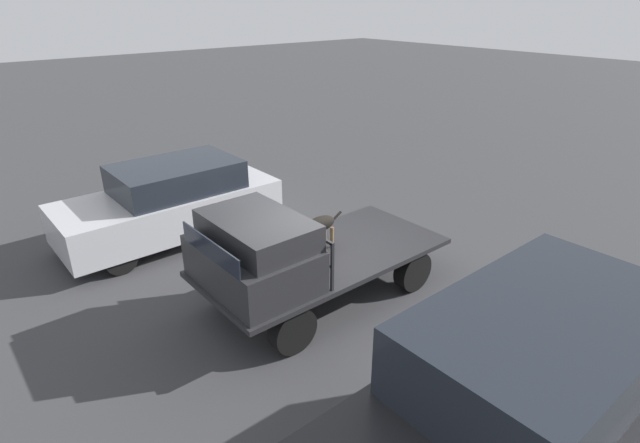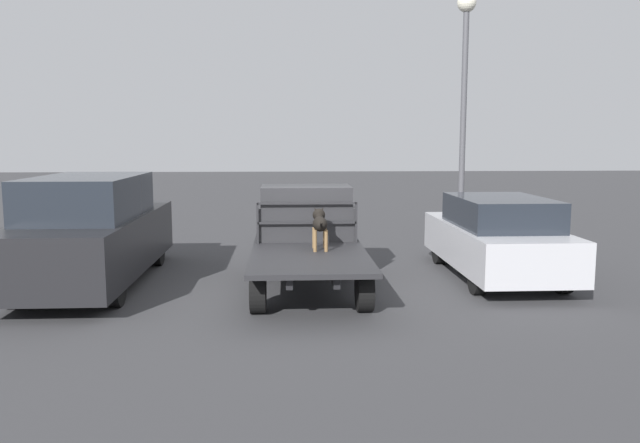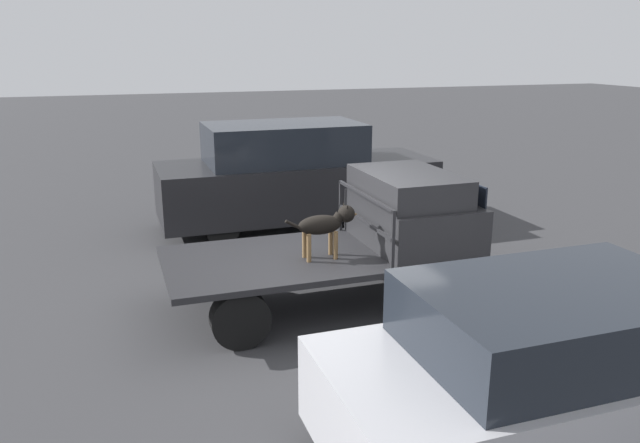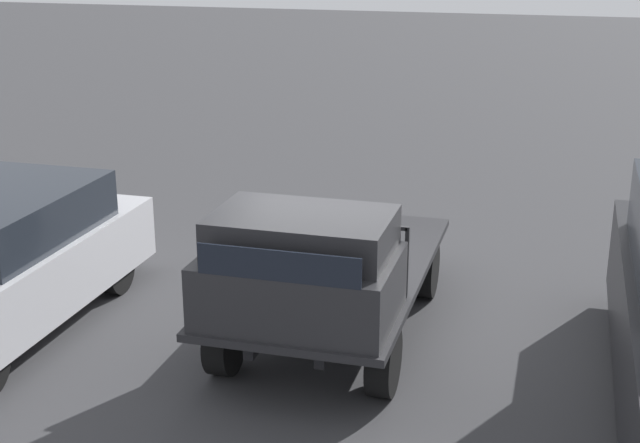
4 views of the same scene
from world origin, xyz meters
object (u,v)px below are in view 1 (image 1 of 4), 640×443
(flatbed_truck, at_px, (324,265))
(parked_pickup_far, at_px, (522,405))
(dog, at_px, (315,225))
(parked_sedan, at_px, (172,202))

(flatbed_truck, bearing_deg, parked_pickup_far, 78.61)
(dog, xyz_separation_m, parked_sedan, (0.94, -3.44, -0.42))
(dog, height_order, parked_pickup_far, parked_pickup_far)
(flatbed_truck, distance_m, parked_sedan, 3.77)
(parked_sedan, distance_m, parked_pickup_far, 7.53)
(dog, xyz_separation_m, parked_pickup_far, (0.77, 4.09, -0.24))
(flatbed_truck, xyz_separation_m, parked_pickup_far, (0.78, 3.89, 0.41))
(dog, bearing_deg, flatbed_truck, 104.28)
(parked_pickup_far, bearing_deg, dog, -91.98)
(dog, distance_m, parked_pickup_far, 4.16)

